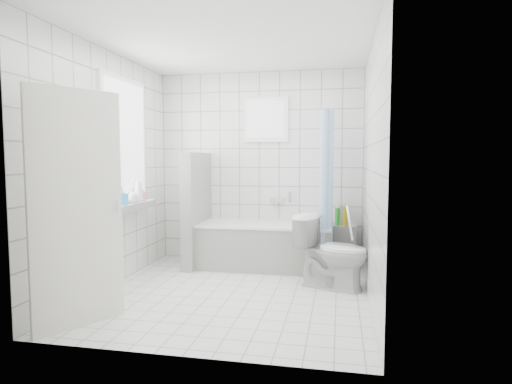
# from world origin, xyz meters

# --- Properties ---
(ground) EXTENTS (3.00, 3.00, 0.00)m
(ground) POSITION_xyz_m (0.00, 0.00, 0.00)
(ground) COLOR white
(ground) RESTS_ON ground
(ceiling) EXTENTS (3.00, 3.00, 0.00)m
(ceiling) POSITION_xyz_m (0.00, 0.00, 2.60)
(ceiling) COLOR white
(ceiling) RESTS_ON ground
(wall_back) EXTENTS (2.80, 0.02, 2.60)m
(wall_back) POSITION_xyz_m (0.00, 1.50, 1.30)
(wall_back) COLOR white
(wall_back) RESTS_ON ground
(wall_front) EXTENTS (2.80, 0.02, 2.60)m
(wall_front) POSITION_xyz_m (0.00, -1.50, 1.30)
(wall_front) COLOR white
(wall_front) RESTS_ON ground
(wall_left) EXTENTS (0.02, 3.00, 2.60)m
(wall_left) POSITION_xyz_m (-1.40, 0.00, 1.30)
(wall_left) COLOR white
(wall_left) RESTS_ON ground
(wall_right) EXTENTS (0.02, 3.00, 2.60)m
(wall_right) POSITION_xyz_m (1.40, 0.00, 1.30)
(wall_right) COLOR white
(wall_right) RESTS_ON ground
(window_left) EXTENTS (0.01, 0.90, 1.40)m
(window_left) POSITION_xyz_m (-1.35, 0.30, 1.60)
(window_left) COLOR white
(window_left) RESTS_ON wall_left
(window_back) EXTENTS (0.50, 0.01, 0.50)m
(window_back) POSITION_xyz_m (0.10, 1.46, 1.95)
(window_back) COLOR white
(window_back) RESTS_ON wall_back
(window_sill) EXTENTS (0.18, 1.02, 0.08)m
(window_sill) POSITION_xyz_m (-1.31, 0.30, 0.86)
(window_sill) COLOR white
(window_sill) RESTS_ON wall_left
(door) EXTENTS (0.44, 0.71, 2.00)m
(door) POSITION_xyz_m (-1.05, -1.14, 1.00)
(door) COLOR silver
(door) RESTS_ON ground
(bathtub) EXTENTS (1.71, 0.77, 0.58)m
(bathtub) POSITION_xyz_m (0.15, 1.12, 0.29)
(bathtub) COLOR white
(bathtub) RESTS_ON ground
(partition_wall) EXTENTS (0.15, 0.85, 1.50)m
(partition_wall) POSITION_xyz_m (-0.77, 1.07, 0.75)
(partition_wall) COLOR white
(partition_wall) RESTS_ON ground
(tiled_ledge) EXTENTS (0.40, 0.24, 0.55)m
(tiled_ledge) POSITION_xyz_m (1.12, 1.38, 0.28)
(tiled_ledge) COLOR white
(tiled_ledge) RESTS_ON ground
(toilet) EXTENTS (0.89, 0.68, 0.80)m
(toilet) POSITION_xyz_m (1.03, 0.39, 0.40)
(toilet) COLOR silver
(toilet) RESTS_ON ground
(curtain_rod) EXTENTS (0.02, 0.80, 0.02)m
(curtain_rod) POSITION_xyz_m (0.95, 1.10, 2.00)
(curtain_rod) COLOR silver
(curtain_rod) RESTS_ON wall_back
(shower_curtain) EXTENTS (0.14, 0.48, 1.78)m
(shower_curtain) POSITION_xyz_m (0.95, 0.97, 1.10)
(shower_curtain) COLOR #4591CA
(shower_curtain) RESTS_ON curtain_rod
(tub_faucet) EXTENTS (0.18, 0.06, 0.06)m
(tub_faucet) POSITION_xyz_m (0.25, 1.46, 0.85)
(tub_faucet) COLOR silver
(tub_faucet) RESTS_ON wall_back
(sill_bottles) EXTENTS (0.15, 0.79, 0.33)m
(sill_bottles) POSITION_xyz_m (-1.30, 0.29, 1.03)
(sill_bottles) COLOR silver
(sill_bottles) RESTS_ON window_sill
(ledge_bottles) EXTENTS (0.16, 0.18, 0.26)m
(ledge_bottles) POSITION_xyz_m (1.12, 1.35, 0.67)
(ledge_bottles) COLOR green
(ledge_bottles) RESTS_ON tiled_ledge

